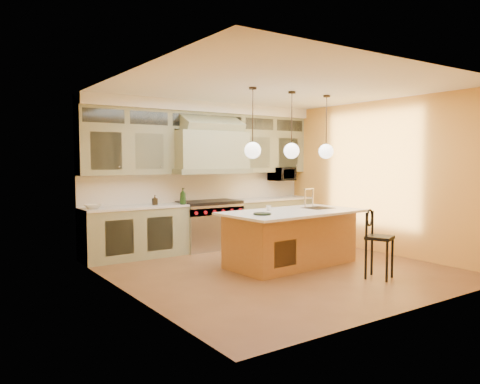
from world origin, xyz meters
TOP-DOWN VIEW (x-y plane):
  - floor at (0.00, 0.00)m, footprint 5.00×5.00m
  - ceiling at (0.00, 0.00)m, footprint 5.00×5.00m
  - wall_back at (0.00, 2.50)m, footprint 5.00×0.00m
  - wall_front at (0.00, -2.50)m, footprint 5.00×0.00m
  - wall_left at (-2.50, 0.00)m, footprint 0.00×5.00m
  - wall_right at (2.50, 0.00)m, footprint 0.00×5.00m
  - back_cabinetry at (0.00, 2.23)m, footprint 5.00×0.77m
  - range at (0.00, 2.14)m, footprint 1.20×0.74m
  - kitchen_island at (0.41, 0.13)m, footprint 2.49×1.43m
  - counter_stool at (0.88, -1.28)m, footprint 0.48×0.48m
  - microwave at (1.95, 2.25)m, footprint 0.54×0.37m
  - oil_bottle_a at (-0.70, 1.92)m, footprint 0.13×0.13m
  - oil_bottle_b at (-1.16, 2.15)m, footprint 0.08×0.09m
  - fruit_bowl at (-2.30, 2.15)m, footprint 0.34×0.34m
  - cup at (0.08, 0.34)m, footprint 0.10×0.10m
  - pendant_left at (-0.40, 0.14)m, footprint 0.26×0.26m
  - pendant_center at (0.40, 0.14)m, footprint 0.26×0.26m
  - pendant_right at (1.20, 0.14)m, footprint 0.26×0.26m

SIDE VIEW (x-z plane):
  - floor at x=0.00m, z-range 0.00..0.00m
  - kitchen_island at x=0.41m, z-range -0.20..1.15m
  - range at x=0.00m, z-range 0.01..0.97m
  - counter_stool at x=0.88m, z-range 0.07..1.10m
  - cup at x=0.08m, z-range 0.92..1.01m
  - fruit_bowl at x=-2.30m, z-range 0.94..1.02m
  - oil_bottle_b at x=-1.16m, z-range 0.94..1.12m
  - oil_bottle_a at x=-0.70m, z-range 0.94..1.25m
  - back_cabinetry at x=0.00m, z-range -0.02..2.88m
  - microwave at x=1.95m, z-range 1.30..1.60m
  - wall_back at x=0.00m, z-range -1.05..3.95m
  - wall_front at x=0.00m, z-range -1.05..3.95m
  - wall_left at x=-2.50m, z-range -1.05..3.95m
  - wall_right at x=2.50m, z-range -1.05..3.95m
  - pendant_left at x=-0.40m, z-range 1.39..2.50m
  - pendant_center at x=0.40m, z-range 1.39..2.50m
  - pendant_right at x=1.20m, z-range 1.39..2.50m
  - ceiling at x=0.00m, z-range 2.90..2.90m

